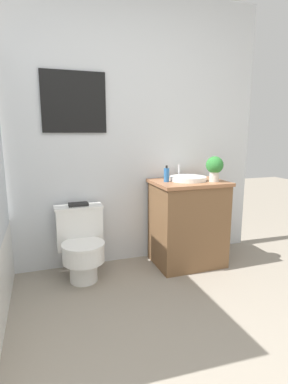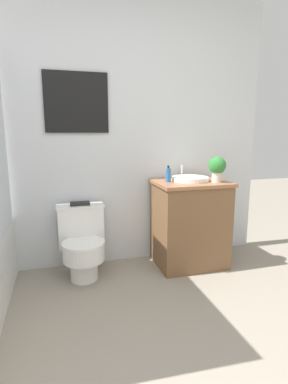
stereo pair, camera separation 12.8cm
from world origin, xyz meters
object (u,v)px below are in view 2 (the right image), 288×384
Objects in this scene: potted_plant at (217,167)px; book_on_tank at (80,203)px; toilet at (82,242)px; soap_bottle at (168,175)px; sink at (190,179)px.

potted_plant is 1.27m from book_on_tank.
potted_plant is (1.20, -0.14, 0.63)m from toilet.
book_on_tank is (-0.79, 0.11, -0.24)m from soap_bottle.
sink is 0.22m from soap_bottle.
sink is 2.24× the size of book_on_tank.
book_on_tank is at bearing 171.74° from soap_bottle.
potted_plant is at bearing -17.57° from soap_bottle.
soap_bottle is 0.64× the size of potted_plant.
soap_bottle is (0.79, -0.00, 0.56)m from toilet.
sink is at bearing -0.21° from toilet.
soap_bottle reaches higher than toilet.
soap_bottle is 0.44m from potted_plant.
soap_bottle reaches higher than book_on_tank.
toilet is at bearing 173.59° from potted_plant.
toilet is at bearing 179.76° from soap_bottle.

